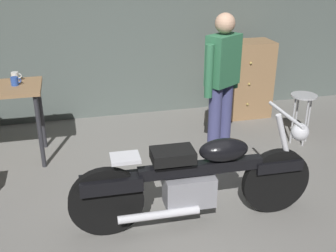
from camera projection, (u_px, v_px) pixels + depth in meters
name	position (u px, v px, depth m)	size (l,w,h in m)	color
ground_plane	(184.00, 221.00, 3.74)	(12.00, 12.00, 0.00)	gray
back_wall	(129.00, 7.00, 5.61)	(8.00, 0.12, 3.10)	#56605B
motorcycle	(197.00, 178.00, 3.56)	(2.19, 0.60, 1.00)	black
person_standing	(222.00, 81.00, 4.59)	(0.50, 0.39, 1.67)	#45477A
shop_stool	(303.00, 106.00, 5.07)	(0.32, 0.32, 0.64)	#B2B2B7
wooden_dresser	(243.00, 79.00, 5.91)	(0.80, 0.47, 1.10)	#99724C
mug_blue_enamel	(15.00, 81.00, 4.49)	(0.11, 0.08, 0.10)	#2D51AD
mug_white_ceramic	(15.00, 77.00, 4.65)	(0.12, 0.08, 0.10)	white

